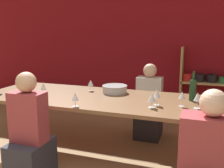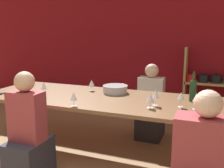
{
  "view_description": "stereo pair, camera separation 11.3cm",
  "coord_description": "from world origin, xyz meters",
  "px_view_note": "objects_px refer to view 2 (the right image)",
  "views": [
    {
      "loc": [
        0.97,
        -1.24,
        1.55
      ],
      "look_at": [
        -0.06,
        1.7,
        0.93
      ],
      "focal_mm": 42.0,
      "sensor_mm": 36.0,
      "label": 1
    },
    {
      "loc": [
        1.08,
        -1.2,
        1.55
      ],
      "look_at": [
        -0.06,
        1.7,
        0.93
      ],
      "focal_mm": 42.0,
      "sensor_mm": 36.0,
      "label": 2
    }
  ],
  "objects_px": {
    "wine_glass_empty_b": "(156,94)",
    "wine_glass_empty_d": "(197,98)",
    "person_far_a": "(151,111)",
    "person_near_b": "(29,145)",
    "wine_glass_empty_e": "(181,96)",
    "wine_bottle_green": "(193,89)",
    "shelf_unit": "(215,92)",
    "wine_glass_red_b": "(44,86)",
    "wine_glass_red_a": "(92,83)",
    "wine_glass_white_a": "(150,98)",
    "dining_table": "(109,103)",
    "mixing_bowl": "(115,89)",
    "wine_glass_empty_a": "(74,96)"
  },
  "relations": [
    {
      "from": "wine_glass_empty_b",
      "to": "wine_glass_empty_d",
      "type": "bearing_deg",
      "value": 1.44
    },
    {
      "from": "person_far_a",
      "to": "person_near_b",
      "type": "bearing_deg",
      "value": 63.55
    },
    {
      "from": "wine_glass_empty_e",
      "to": "person_near_b",
      "type": "xyz_separation_m",
      "value": [
        -1.37,
        -0.74,
        -0.45
      ]
    },
    {
      "from": "wine_bottle_green",
      "to": "wine_glass_empty_b",
      "type": "height_order",
      "value": "wine_bottle_green"
    },
    {
      "from": "shelf_unit",
      "to": "wine_glass_empty_b",
      "type": "distance_m",
      "value": 2.27
    },
    {
      "from": "wine_glass_red_b",
      "to": "wine_glass_empty_b",
      "type": "bearing_deg",
      "value": 4.11
    },
    {
      "from": "shelf_unit",
      "to": "wine_glass_red_a",
      "type": "xyz_separation_m",
      "value": [
        -1.55,
        -1.74,
        0.37
      ]
    },
    {
      "from": "wine_glass_red_a",
      "to": "person_far_a",
      "type": "height_order",
      "value": "person_far_a"
    },
    {
      "from": "wine_glass_white_a",
      "to": "wine_glass_red_b",
      "type": "distance_m",
      "value": 1.32
    },
    {
      "from": "dining_table",
      "to": "wine_glass_white_a",
      "type": "height_order",
      "value": "wine_glass_white_a"
    },
    {
      "from": "mixing_bowl",
      "to": "person_far_a",
      "type": "distance_m",
      "value": 0.79
    },
    {
      "from": "wine_glass_empty_e",
      "to": "wine_glass_red_b",
      "type": "distance_m",
      "value": 1.61
    },
    {
      "from": "mixing_bowl",
      "to": "wine_glass_empty_e",
      "type": "distance_m",
      "value": 0.95
    },
    {
      "from": "wine_glass_red_a",
      "to": "wine_glass_empty_b",
      "type": "bearing_deg",
      "value": -23.34
    },
    {
      "from": "wine_glass_white_a",
      "to": "person_near_b",
      "type": "height_order",
      "value": "person_near_b"
    },
    {
      "from": "wine_glass_empty_e",
      "to": "wine_glass_red_a",
      "type": "bearing_deg",
      "value": 162.82
    },
    {
      "from": "wine_bottle_green",
      "to": "wine_glass_empty_b",
      "type": "distance_m",
      "value": 0.49
    },
    {
      "from": "shelf_unit",
      "to": "wine_glass_empty_a",
      "type": "bearing_deg",
      "value": -119.29
    },
    {
      "from": "wine_glass_empty_a",
      "to": "wine_glass_empty_e",
      "type": "distance_m",
      "value": 1.12
    },
    {
      "from": "dining_table",
      "to": "wine_glass_white_a",
      "type": "bearing_deg",
      "value": -23.39
    },
    {
      "from": "shelf_unit",
      "to": "mixing_bowl",
      "type": "xyz_separation_m",
      "value": [
        -1.21,
        -1.74,
        0.32
      ]
    },
    {
      "from": "wine_glass_empty_b",
      "to": "wine_bottle_green",
      "type": "bearing_deg",
      "value": 43.3
    },
    {
      "from": "dining_table",
      "to": "person_far_a",
      "type": "distance_m",
      "value": 0.97
    },
    {
      "from": "dining_table",
      "to": "mixing_bowl",
      "type": "bearing_deg",
      "value": 95.75
    },
    {
      "from": "wine_glass_red_a",
      "to": "wine_glass_empty_e",
      "type": "bearing_deg",
      "value": -17.18
    },
    {
      "from": "dining_table",
      "to": "wine_glass_empty_e",
      "type": "height_order",
      "value": "wine_glass_empty_e"
    },
    {
      "from": "wine_bottle_green",
      "to": "person_far_a",
      "type": "height_order",
      "value": "wine_bottle_green"
    },
    {
      "from": "wine_glass_empty_a",
      "to": "wine_glass_red_a",
      "type": "height_order",
      "value": "wine_glass_empty_a"
    },
    {
      "from": "mixing_bowl",
      "to": "wine_glass_red_b",
      "type": "relative_size",
      "value": 1.77
    },
    {
      "from": "wine_glass_white_a",
      "to": "wine_glass_empty_d",
      "type": "bearing_deg",
      "value": 15.5
    },
    {
      "from": "wine_bottle_green",
      "to": "wine_glass_red_a",
      "type": "distance_m",
      "value": 1.31
    },
    {
      "from": "dining_table",
      "to": "wine_glass_empty_a",
      "type": "xyz_separation_m",
      "value": [
        -0.21,
        -0.46,
        0.17
      ]
    },
    {
      "from": "wine_glass_empty_d",
      "to": "person_near_b",
      "type": "bearing_deg",
      "value": -154.92
    },
    {
      "from": "wine_glass_red_b",
      "to": "mixing_bowl",
      "type": "bearing_deg",
      "value": 34.93
    },
    {
      "from": "wine_glass_empty_e",
      "to": "wine_bottle_green",
      "type": "bearing_deg",
      "value": 72.17
    },
    {
      "from": "person_far_a",
      "to": "person_near_b",
      "type": "height_order",
      "value": "person_near_b"
    },
    {
      "from": "wine_glass_red_b",
      "to": "wine_glass_white_a",
      "type": "bearing_deg",
      "value": -0.7
    },
    {
      "from": "wine_glass_red_a",
      "to": "wine_glass_white_a",
      "type": "bearing_deg",
      "value": -29.61
    },
    {
      "from": "dining_table",
      "to": "wine_glass_red_a",
      "type": "height_order",
      "value": "wine_glass_red_a"
    },
    {
      "from": "shelf_unit",
      "to": "wine_glass_empty_d",
      "type": "distance_m",
      "value": 2.19
    },
    {
      "from": "shelf_unit",
      "to": "person_near_b",
      "type": "xyz_separation_m",
      "value": [
        -1.71,
        -2.86,
        -0.06
      ]
    },
    {
      "from": "wine_bottle_green",
      "to": "person_far_a",
      "type": "bearing_deg",
      "value": 133.63
    },
    {
      "from": "wine_bottle_green",
      "to": "wine_glass_empty_a",
      "type": "height_order",
      "value": "wine_bottle_green"
    },
    {
      "from": "wine_glass_empty_b",
      "to": "wine_glass_empty_e",
      "type": "relative_size",
      "value": 1.12
    },
    {
      "from": "mixing_bowl",
      "to": "person_far_a",
      "type": "xyz_separation_m",
      "value": [
        0.34,
        0.58,
        -0.42
      ]
    },
    {
      "from": "wine_bottle_green",
      "to": "wine_glass_empty_d",
      "type": "distance_m",
      "value": 0.33
    },
    {
      "from": "dining_table",
      "to": "person_far_a",
      "type": "bearing_deg",
      "value": 70.0
    },
    {
      "from": "wine_glass_empty_a",
      "to": "person_near_b",
      "type": "relative_size",
      "value": 0.13
    },
    {
      "from": "wine_glass_empty_b",
      "to": "wine_glass_red_a",
      "type": "distance_m",
      "value": 1.04
    },
    {
      "from": "wine_bottle_green",
      "to": "wine_glass_empty_a",
      "type": "bearing_deg",
      "value": -149.79
    }
  ]
}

